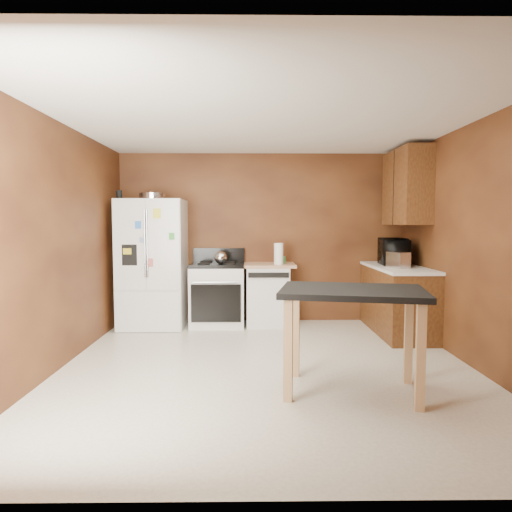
{
  "coord_description": "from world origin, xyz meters",
  "views": [
    {
      "loc": [
        -0.17,
        -4.57,
        1.48
      ],
      "look_at": [
        -0.1,
        0.85,
        1.08
      ],
      "focal_mm": 32.0,
      "sensor_mm": 36.0,
      "label": 1
    }
  ],
  "objects_px": {
    "toaster": "(398,260)",
    "microwave": "(394,253)",
    "paper_towel": "(279,254)",
    "pen_cup": "(119,195)",
    "kettle": "(221,258)",
    "dishwasher": "(268,294)",
    "island": "(352,305)",
    "refrigerator": "(153,264)",
    "gas_range": "(218,294)",
    "roasting_pan": "(153,197)",
    "green_canister": "(283,260)"
  },
  "relations": [
    {
      "from": "toaster",
      "to": "microwave",
      "type": "relative_size",
      "value": 0.47
    },
    {
      "from": "paper_towel",
      "to": "pen_cup",
      "type": "bearing_deg",
      "value": -179.43
    },
    {
      "from": "kettle",
      "to": "toaster",
      "type": "height_order",
      "value": "toaster"
    },
    {
      "from": "pen_cup",
      "to": "dishwasher",
      "type": "xyz_separation_m",
      "value": [
        2.07,
        0.15,
        -1.41
      ]
    },
    {
      "from": "toaster",
      "to": "island",
      "type": "distance_m",
      "value": 2.17
    },
    {
      "from": "refrigerator",
      "to": "gas_range",
      "type": "xyz_separation_m",
      "value": [
        0.91,
        0.06,
        -0.44
      ]
    },
    {
      "from": "roasting_pan",
      "to": "paper_towel",
      "type": "distance_m",
      "value": 1.95
    },
    {
      "from": "gas_range",
      "to": "dishwasher",
      "type": "distance_m",
      "value": 0.72
    },
    {
      "from": "kettle",
      "to": "refrigerator",
      "type": "xyz_separation_m",
      "value": [
        -0.97,
        0.07,
        -0.09
      ]
    },
    {
      "from": "microwave",
      "to": "gas_range",
      "type": "bearing_deg",
      "value": 88.16
    },
    {
      "from": "kettle",
      "to": "refrigerator",
      "type": "relative_size",
      "value": 0.1
    },
    {
      "from": "dishwasher",
      "to": "island",
      "type": "distance_m",
      "value": 2.72
    },
    {
      "from": "pen_cup",
      "to": "gas_range",
      "type": "xyz_separation_m",
      "value": [
        1.35,
        0.12,
        -1.4
      ]
    },
    {
      "from": "microwave",
      "to": "green_canister",
      "type": "bearing_deg",
      "value": 80.45
    },
    {
      "from": "kettle",
      "to": "paper_towel",
      "type": "bearing_deg",
      "value": 1.92
    },
    {
      "from": "green_canister",
      "to": "toaster",
      "type": "relative_size",
      "value": 0.35
    },
    {
      "from": "pen_cup",
      "to": "gas_range",
      "type": "height_order",
      "value": "pen_cup"
    },
    {
      "from": "pen_cup",
      "to": "dishwasher",
      "type": "bearing_deg",
      "value": 4.07
    },
    {
      "from": "pen_cup",
      "to": "microwave",
      "type": "xyz_separation_m",
      "value": [
        3.78,
        -0.17,
        -0.8
      ]
    },
    {
      "from": "roasting_pan",
      "to": "kettle",
      "type": "height_order",
      "value": "roasting_pan"
    },
    {
      "from": "roasting_pan",
      "to": "paper_towel",
      "type": "relative_size",
      "value": 1.24
    },
    {
      "from": "paper_towel",
      "to": "toaster",
      "type": "xyz_separation_m",
      "value": [
        1.5,
        -0.59,
        -0.04
      ]
    },
    {
      "from": "gas_range",
      "to": "dishwasher",
      "type": "bearing_deg",
      "value": 1.94
    },
    {
      "from": "paper_towel",
      "to": "gas_range",
      "type": "relative_size",
      "value": 0.27
    },
    {
      "from": "roasting_pan",
      "to": "toaster",
      "type": "xyz_separation_m",
      "value": [
        3.28,
        -0.69,
        -0.85
      ]
    },
    {
      "from": "dishwasher",
      "to": "island",
      "type": "bearing_deg",
      "value": -76.41
    },
    {
      "from": "green_canister",
      "to": "dishwasher",
      "type": "distance_m",
      "value": 0.54
    },
    {
      "from": "gas_range",
      "to": "microwave",
      "type": "bearing_deg",
      "value": -6.79
    },
    {
      "from": "microwave",
      "to": "dishwasher",
      "type": "xyz_separation_m",
      "value": [
        -1.72,
        0.31,
        -0.61
      ]
    },
    {
      "from": "pen_cup",
      "to": "kettle",
      "type": "bearing_deg",
      "value": -0.21
    },
    {
      "from": "green_canister",
      "to": "gas_range",
      "type": "bearing_deg",
      "value": -174.11
    },
    {
      "from": "toaster",
      "to": "refrigerator",
      "type": "height_order",
      "value": "refrigerator"
    },
    {
      "from": "paper_towel",
      "to": "island",
      "type": "distance_m",
      "value": 2.56
    },
    {
      "from": "gas_range",
      "to": "green_canister",
      "type": "bearing_deg",
      "value": 5.89
    },
    {
      "from": "pen_cup",
      "to": "paper_towel",
      "type": "distance_m",
      "value": 2.36
    },
    {
      "from": "microwave",
      "to": "gas_range",
      "type": "relative_size",
      "value": 0.54
    },
    {
      "from": "roasting_pan",
      "to": "dishwasher",
      "type": "relative_size",
      "value": 0.42
    },
    {
      "from": "roasting_pan",
      "to": "refrigerator",
      "type": "distance_m",
      "value": 0.95
    },
    {
      "from": "paper_towel",
      "to": "green_canister",
      "type": "distance_m",
      "value": 0.23
    },
    {
      "from": "dishwasher",
      "to": "pen_cup",
      "type": "bearing_deg",
      "value": -175.93
    },
    {
      "from": "kettle",
      "to": "gas_range",
      "type": "relative_size",
      "value": 0.16
    },
    {
      "from": "paper_towel",
      "to": "dishwasher",
      "type": "xyz_separation_m",
      "value": [
        -0.15,
        0.12,
        -0.59
      ]
    },
    {
      "from": "pen_cup",
      "to": "microwave",
      "type": "height_order",
      "value": "pen_cup"
    },
    {
      "from": "island",
      "to": "microwave",
      "type": "bearing_deg",
      "value": 64.91
    },
    {
      "from": "island",
      "to": "kettle",
      "type": "bearing_deg",
      "value": 117.72
    },
    {
      "from": "paper_towel",
      "to": "toaster",
      "type": "bearing_deg",
      "value": -21.57
    },
    {
      "from": "pen_cup",
      "to": "island",
      "type": "bearing_deg",
      "value": -42.54
    },
    {
      "from": "microwave",
      "to": "roasting_pan",
      "type": "bearing_deg",
      "value": 90.02
    },
    {
      "from": "microwave",
      "to": "refrigerator",
      "type": "height_order",
      "value": "refrigerator"
    },
    {
      "from": "paper_towel",
      "to": "green_canister",
      "type": "xyz_separation_m",
      "value": [
        0.07,
        0.2,
        -0.1
      ]
    }
  ]
}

